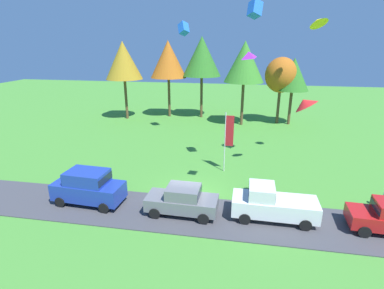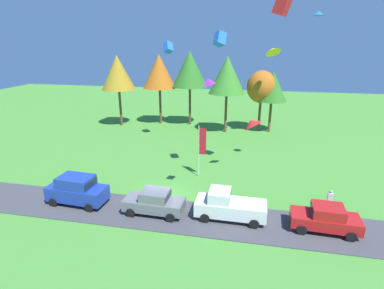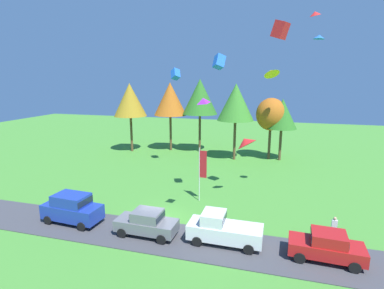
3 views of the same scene
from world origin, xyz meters
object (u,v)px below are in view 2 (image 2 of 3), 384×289
Objects in this scene: car_pickup_far_end at (228,205)px; kite_delta_topmost at (319,13)px; flag_banner at (201,145)px; car_suv_near_entrance at (77,189)px; tree_right_of_center at (159,71)px; car_sedan_mid_row at (154,201)px; tree_center_back at (273,87)px; car_sedan_by_flagpole at (326,217)px; kite_box_high_left at (220,39)px; kite_delta_mid_center at (273,50)px; kite_box_trailing_tail at (168,47)px; tree_far_right at (262,87)px; tree_left_of_center at (227,75)px; kite_diamond_over_trees at (208,82)px; kite_delta_high_right at (252,123)px; person_on_lawn at (330,200)px; tree_lone_near at (190,69)px; tree_far_left at (118,73)px; kite_box_near_flag at (282,6)px.

kite_delta_topmost is at bearing 55.02° from car_pickup_far_end.
car_suv_near_entrance is at bearing -141.47° from flag_banner.
kite_delta_topmost is at bearing -41.22° from tree_right_of_center.
car_suv_near_entrance reaches higher than car_sedan_mid_row.
car_sedan_by_flagpole is at bearing -83.65° from tree_center_back.
flag_banner is (2.28, 7.09, 2.13)m from car_sedan_mid_row.
flag_banner is at bearing 160.41° from kite_box_high_left.
kite_box_trailing_tail is (-10.96, 9.58, 0.03)m from kite_delta_mid_center.
tree_far_right is at bearing 84.05° from car_pickup_far_end.
tree_right_of_center is at bearing 138.78° from kite_delta_topmost.
car_sedan_by_flagpole is 0.43× the size of tree_left_of_center.
kite_box_high_left reaches higher than kite_diamond_over_trees.
kite_delta_mid_center is at bearing -89.72° from tree_far_right.
kite_delta_high_right is at bearing 2.72° from car_suv_near_entrance.
tree_far_right is (-4.95, 20.98, 5.36)m from person_on_lawn.
kite_delta_high_right is (-1.24, -5.42, -4.39)m from kite_delta_mid_center.
car_suv_near_entrance is at bearing 179.82° from car_sedan_by_flagpole.
kite_delta_mid_center is 5.28m from kite_delta_topmost.
tree_lone_near is at bearing 107.49° from car_pickup_far_end.
kite_box_high_left is 0.78× the size of kite_delta_high_right.
kite_delta_mid_center is at bearing 145.97° from person_on_lawn.
kite_diamond_over_trees is (-5.75, -21.47, 3.13)m from tree_center_back.
flag_banner is at bearing -112.73° from tree_center_back.
car_pickup_far_end is at bearing 0.92° from car_suv_near_entrance.
car_sedan_mid_row is at bearing -166.90° from person_on_lawn.
tree_right_of_center is 25.49m from kite_diamond_over_trees.
kite_box_high_left is at bearing -44.86° from tree_far_left.
kite_delta_topmost is (6.04, 8.64, 13.17)m from car_pickup_far_end.
car_sedan_mid_row is 2.60× the size of person_on_lawn.
kite_delta_mid_center is (0.09, -17.69, 5.25)m from tree_far_right.
kite_delta_mid_center reaches higher than flag_banner.
tree_far_right is at bearing 78.79° from kite_diamond_over_trees.
tree_far_right is (20.55, 0.93, -1.64)m from tree_far_left.
flag_banner is 9.30m from kite_box_high_left.
car_suv_near_entrance is at bearing -74.31° from tree_far_left.
tree_left_of_center reaches higher than car_pickup_far_end.
tree_right_of_center is 25.52m from kite_delta_topmost.
tree_far_left is 10.34× the size of kite_box_high_left.
tree_far_right is 7.72× the size of kite_box_trailing_tail.
car_sedan_mid_row is 5.76× the size of kite_diamond_over_trees.
kite_box_near_flag is 1.14× the size of kite_box_trailing_tail.
car_sedan_by_flagpole is at bearing -14.07° from kite_diamond_over_trees.
kite_delta_topmost is (17.74, 8.83, 12.98)m from car_suv_near_entrance.
kite_box_near_flag is (-3.51, 7.22, 13.64)m from car_sedan_by_flagpole.
tree_left_of_center is at bearing 66.80° from car_suv_near_entrance.
kite_box_high_left is (-4.03, -17.38, 6.10)m from tree_far_right.
kite_box_near_flag is at bearing -58.98° from tree_lone_near.
tree_far_right is 1.69× the size of flag_banner.
kite_delta_high_right is (19.40, -22.18, -0.78)m from tree_far_left.
kite_delta_mid_center is 1.19× the size of kite_box_high_left.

